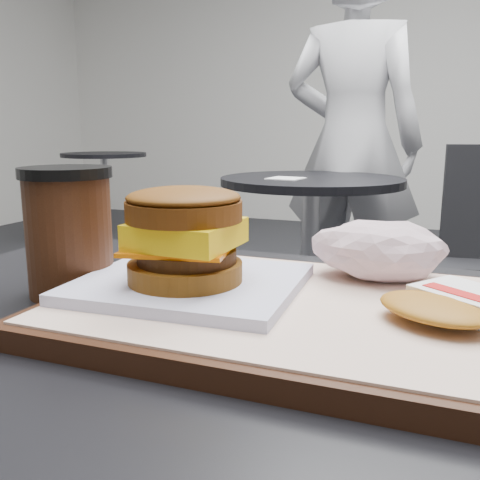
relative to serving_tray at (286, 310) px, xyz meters
name	(u,v)px	position (x,y,z in m)	size (l,w,h in m)	color
serving_tray	(286,310)	(0.00, 0.00, 0.00)	(0.38, 0.28, 0.02)	black
breakfast_sandwich	(187,247)	(-0.09, -0.01, 0.05)	(0.20, 0.18, 0.09)	white
hash_brown	(458,306)	(0.13, 0.00, 0.02)	(0.14, 0.13, 0.02)	white
crumpled_wrapper	(378,249)	(0.06, 0.10, 0.04)	(0.12, 0.10, 0.06)	silver
coffee_cup	(69,230)	(-0.22, 0.00, 0.05)	(0.09, 0.09, 0.13)	#3A1C0E
neighbor_table	(310,229)	(-0.37, 1.59, -0.23)	(0.70, 0.70, 0.75)	black
napkin	(286,178)	(-0.44, 1.49, -0.03)	(0.12, 0.12, 0.00)	white
neighbor_chair	(461,248)	(0.18, 1.63, -0.27)	(0.63, 0.48, 0.88)	#AAAAAF
patron	(352,144)	(-0.30, 2.06, 0.08)	(0.63, 0.41, 1.73)	silver
bg_table_mid	(105,177)	(-2.42, 3.14, -0.22)	(0.66, 0.66, 0.75)	black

